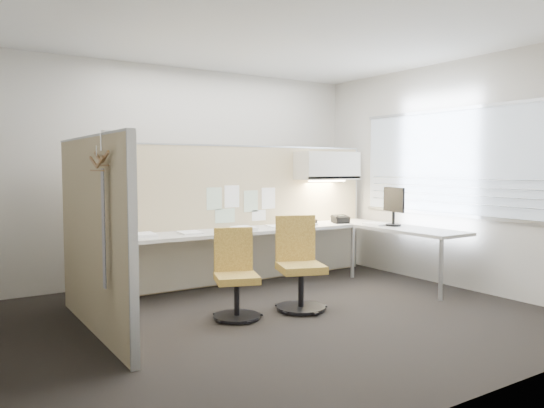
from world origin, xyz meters
TOP-DOWN VIEW (x-y plane):
  - floor at (0.00, 0.00)m, footprint 5.50×4.50m
  - ceiling at (0.00, 0.00)m, footprint 5.50×4.50m
  - wall_back at (0.00, 2.25)m, footprint 5.50×0.02m
  - wall_front at (0.00, -2.25)m, footprint 5.50×0.02m
  - wall_right at (2.75, 0.00)m, footprint 0.02×4.50m
  - window_pane at (2.73, 0.00)m, footprint 0.01×2.80m
  - partition_back at (0.55, 1.60)m, footprint 4.10×0.06m
  - partition_left at (-1.50, 0.50)m, footprint 0.06×2.20m
  - desk at (0.93, 1.13)m, footprint 4.00×2.07m
  - overhead_bin at (1.90, 1.39)m, footprint 0.90×0.36m
  - task_light_strip at (1.90, 1.39)m, footprint 0.60×0.06m
  - pinned_papers at (0.63, 1.57)m, footprint 1.01×0.00m
  - poster at (-1.05, 1.57)m, footprint 0.28×0.00m
  - chair_left at (-0.20, 0.21)m, footprint 0.52×0.53m
  - chair_right at (0.51, 0.13)m, footprint 0.57×0.59m
  - monitor at (2.30, 0.52)m, footprint 0.20×0.46m
  - phone at (1.96, 1.18)m, footprint 0.24×0.23m
  - stapler at (1.57, 1.30)m, footprint 0.15×0.07m
  - tape_dispenser at (1.59, 1.30)m, footprint 0.10×0.07m
  - coat_hook at (-1.58, -0.08)m, footprint 0.18×0.41m
  - paper_stack_0 at (-0.76, 1.29)m, footprint 0.26×0.32m
  - paper_stack_1 at (-0.22, 1.26)m, footprint 0.25×0.32m
  - paper_stack_2 at (0.43, 1.15)m, footprint 0.23×0.30m
  - paper_stack_3 at (1.00, 1.27)m, footprint 0.28×0.33m
  - paper_stack_4 at (1.42, 1.27)m, footprint 0.23×0.30m
  - paper_stack_5 at (2.21, 0.75)m, footprint 0.25×0.31m

SIDE VIEW (x-z plane):
  - floor at x=0.00m, z-range -0.01..0.00m
  - chair_left at x=-0.20m, z-range -0.03..0.84m
  - chair_right at x=0.51m, z-range -0.03..0.93m
  - desk at x=0.93m, z-range 0.24..0.97m
  - paper_stack_3 at x=1.00m, z-range 0.73..0.74m
  - paper_stack_1 at x=-0.22m, z-range 0.73..0.75m
  - paper_stack_5 at x=2.21m, z-range 0.73..0.75m
  - paper_stack_4 at x=1.42m, z-range 0.73..0.76m
  - paper_stack_0 at x=-0.76m, z-range 0.73..0.77m
  - paper_stack_2 at x=0.43m, z-range 0.73..0.78m
  - stapler at x=1.57m, z-range 0.73..0.78m
  - tape_dispenser at x=1.59m, z-range 0.73..0.79m
  - phone at x=1.96m, z-range 0.72..0.84m
  - partition_back at x=0.55m, z-range 0.00..1.75m
  - partition_left at x=-1.50m, z-range 0.00..1.75m
  - monitor at x=2.30m, z-range 0.77..1.27m
  - pinned_papers at x=0.63m, z-range 0.80..1.27m
  - task_light_strip at x=1.90m, z-range 1.29..1.31m
  - wall_back at x=0.00m, z-range 0.00..2.80m
  - wall_front at x=0.00m, z-range 0.00..2.80m
  - wall_right at x=2.75m, z-range 0.00..2.80m
  - poster at x=-1.05m, z-range 1.24..1.59m
  - coat_hook at x=-1.58m, z-range 0.80..2.06m
  - overhead_bin at x=1.90m, z-range 1.32..1.70m
  - window_pane at x=2.73m, z-range 0.90..2.20m
  - ceiling at x=0.00m, z-range 2.80..2.81m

